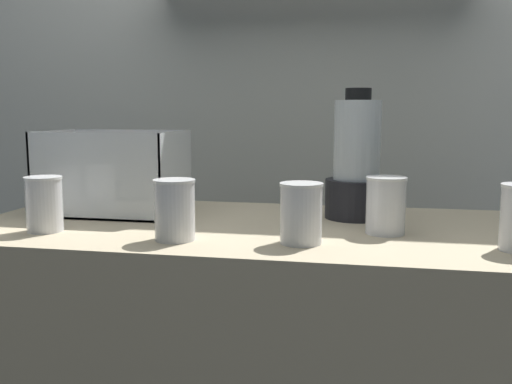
{
  "coord_description": "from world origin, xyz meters",
  "views": [
    {
      "loc": [
        0.26,
        -1.32,
        1.17
      ],
      "look_at": [
        0.0,
        0.0,
        0.98
      ],
      "focal_mm": 39.52,
      "sensor_mm": 36.0,
      "label": 1
    }
  ],
  "objects_px": {
    "juice_cup_orange_left": "(44,208)",
    "juice_cup_pomegranate_middle": "(175,213)",
    "carrot_display_bin": "(113,187)",
    "juice_cup_orange_far_right": "(386,209)",
    "blender_pitcher": "(356,166)",
    "juice_cup_orange_right": "(301,215)"
  },
  "relations": [
    {
      "from": "juice_cup_orange_left",
      "to": "juice_cup_pomegranate_middle",
      "type": "distance_m",
      "value": 0.32
    },
    {
      "from": "carrot_display_bin",
      "to": "juice_cup_orange_far_right",
      "type": "height_order",
      "value": "carrot_display_bin"
    },
    {
      "from": "juice_cup_orange_far_right",
      "to": "blender_pitcher",
      "type": "bearing_deg",
      "value": 111.43
    },
    {
      "from": "blender_pitcher",
      "to": "juice_cup_pomegranate_middle",
      "type": "distance_m",
      "value": 0.5
    },
    {
      "from": "juice_cup_orange_left",
      "to": "juice_cup_pomegranate_middle",
      "type": "height_order",
      "value": "juice_cup_pomegranate_middle"
    },
    {
      "from": "carrot_display_bin",
      "to": "juice_cup_orange_far_right",
      "type": "relative_size",
      "value": 2.79
    },
    {
      "from": "juice_cup_orange_right",
      "to": "carrot_display_bin",
      "type": "bearing_deg",
      "value": 154.36
    },
    {
      "from": "carrot_display_bin",
      "to": "juice_cup_orange_far_right",
      "type": "xyz_separation_m",
      "value": [
        0.72,
        -0.13,
        -0.01
      ]
    },
    {
      "from": "blender_pitcher",
      "to": "carrot_display_bin",
      "type": "bearing_deg",
      "value": -175.76
    },
    {
      "from": "juice_cup_orange_right",
      "to": "juice_cup_orange_far_right",
      "type": "xyz_separation_m",
      "value": [
        0.17,
        0.13,
        -0.0
      ]
    },
    {
      "from": "carrot_display_bin",
      "to": "juice_cup_orange_left",
      "type": "height_order",
      "value": "carrot_display_bin"
    },
    {
      "from": "blender_pitcher",
      "to": "juice_cup_orange_left",
      "type": "relative_size",
      "value": 2.62
    },
    {
      "from": "juice_cup_orange_left",
      "to": "juice_cup_orange_right",
      "type": "distance_m",
      "value": 0.59
    },
    {
      "from": "carrot_display_bin",
      "to": "blender_pitcher",
      "type": "xyz_separation_m",
      "value": [
        0.65,
        0.05,
        0.06
      ]
    },
    {
      "from": "carrot_display_bin",
      "to": "juice_cup_orange_left",
      "type": "xyz_separation_m",
      "value": [
        -0.05,
        -0.26,
        -0.01
      ]
    },
    {
      "from": "carrot_display_bin",
      "to": "juice_cup_orange_left",
      "type": "bearing_deg",
      "value": -100.19
    },
    {
      "from": "juice_cup_orange_left",
      "to": "carrot_display_bin",
      "type": "bearing_deg",
      "value": 79.81
    },
    {
      "from": "juice_cup_orange_right",
      "to": "juice_cup_orange_far_right",
      "type": "bearing_deg",
      "value": 36.71
    },
    {
      "from": "blender_pitcher",
      "to": "juice_cup_orange_left",
      "type": "xyz_separation_m",
      "value": [
        -0.7,
        -0.31,
        -0.08
      ]
    },
    {
      "from": "juice_cup_orange_far_right",
      "to": "juice_cup_orange_right",
      "type": "bearing_deg",
      "value": -143.29
    },
    {
      "from": "carrot_display_bin",
      "to": "juice_cup_orange_far_right",
      "type": "bearing_deg",
      "value": -10.3
    },
    {
      "from": "blender_pitcher",
      "to": "juice_cup_orange_left",
      "type": "distance_m",
      "value": 0.76
    }
  ]
}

